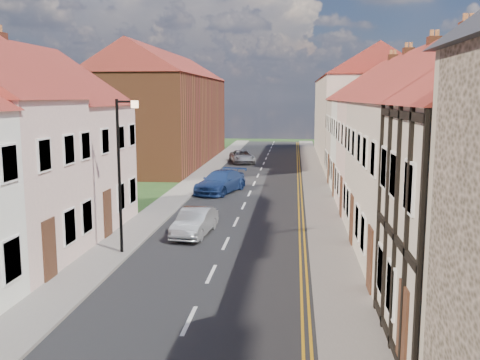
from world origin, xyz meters
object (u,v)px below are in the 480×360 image
object	(u,v)px
car_mid	(195,222)
car_far	(221,182)
car_distant	(242,157)
lamppost	(121,166)

from	to	relation	value
car_mid	car_far	xyz separation A→B (m)	(-0.35, 10.93, 0.10)
car_far	car_distant	xyz separation A→B (m)	(-0.14, 15.81, -0.10)
car_far	lamppost	bearing A→B (deg)	-79.99
lamppost	car_far	bearing A→B (deg)	82.38
car_mid	car_distant	bearing A→B (deg)	97.10
lamppost	car_distant	size ratio (longest dim) A/B	1.37
lamppost	car_far	distance (m)	14.59
lamppost	car_mid	world-z (taller)	lamppost
car_distant	car_mid	bearing A→B (deg)	-102.70
lamppost	car_mid	distance (m)	4.93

